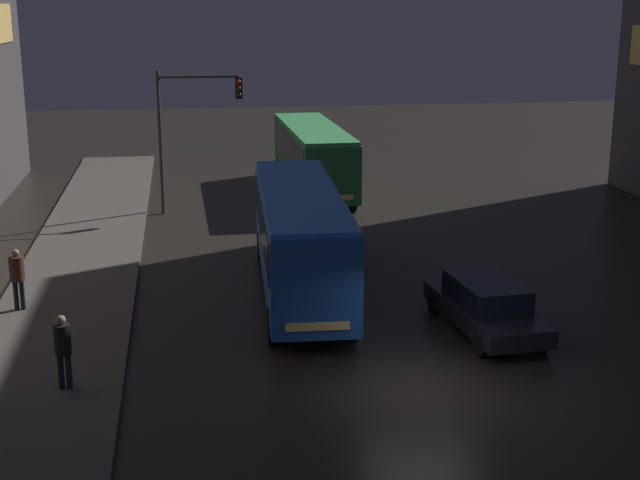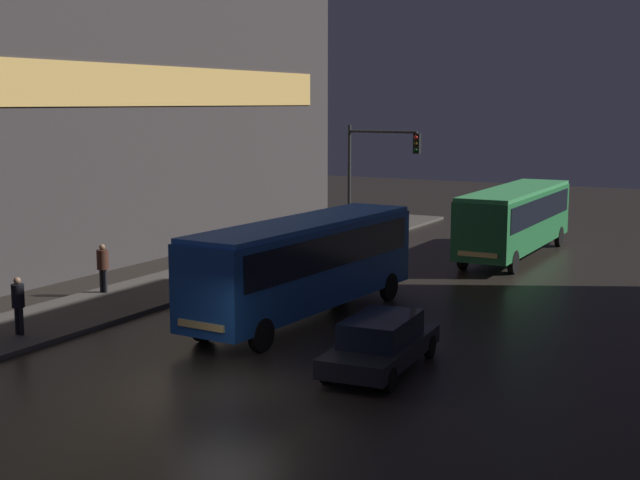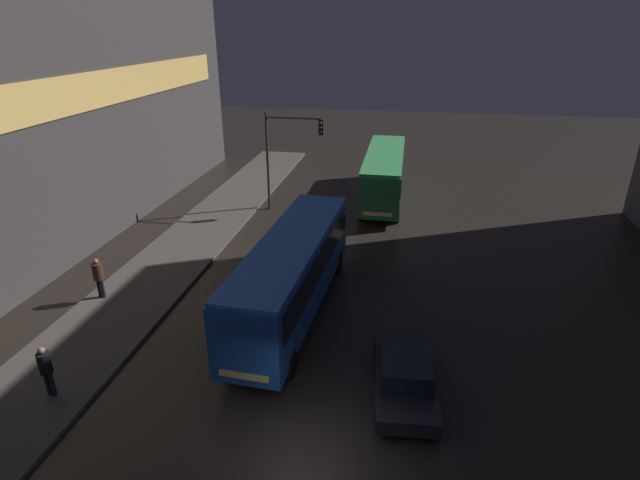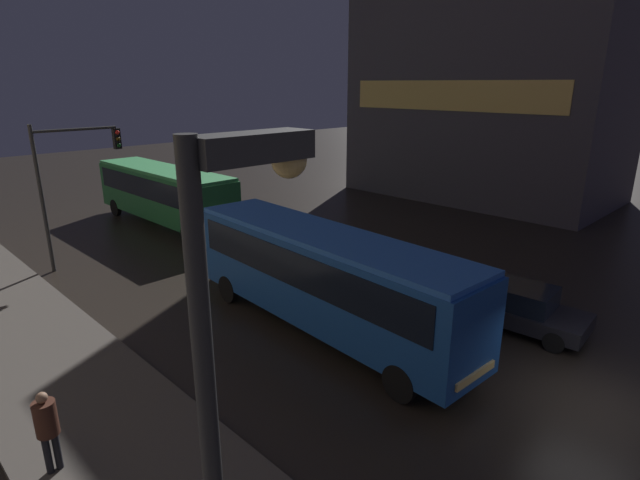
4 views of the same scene
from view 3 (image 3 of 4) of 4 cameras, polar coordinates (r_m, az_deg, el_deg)
ground_plane at (r=14.96m, az=-2.40°, el=-23.99°), size 120.00×120.00×0.00m
sidewalk_left at (r=25.34m, az=-17.56°, el=-3.24°), size 4.00×48.00×0.15m
building_left_tower at (r=32.74m, az=-31.53°, el=20.25°), size 10.07×31.24×21.90m
bus_near at (r=19.98m, az=-3.18°, el=-3.18°), size 2.94×11.01×3.33m
bus_far at (r=33.78m, az=7.32°, el=7.86°), size 2.55×11.08×3.23m
car_taxi at (r=16.82m, az=9.64°, el=-14.48°), size 2.25×4.93×1.47m
pedestrian_near at (r=23.16m, az=-24.03°, el=-3.57°), size 0.44×0.44×1.82m
pedestrian_mid at (r=18.12m, az=-28.87°, el=-12.59°), size 0.50×0.50×1.79m
traffic_light_main at (r=30.95m, az=-3.82°, el=10.75°), size 3.62×0.35×6.15m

